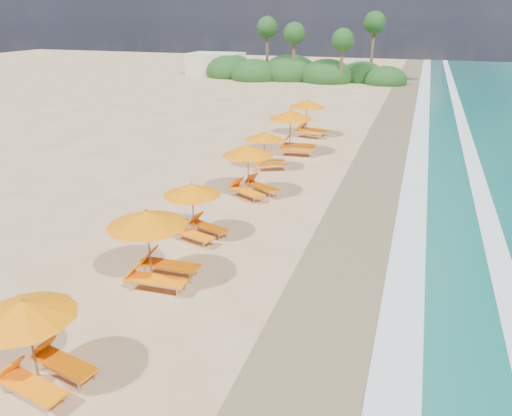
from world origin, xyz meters
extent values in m
plane|color=#D7B27E|center=(0.00, 0.00, 0.00)|extent=(160.00, 160.00, 0.00)
cube|color=olive|center=(4.00, 0.00, 0.01)|extent=(4.00, 160.00, 0.01)
cube|color=white|center=(5.50, 0.00, 0.03)|extent=(1.20, 160.00, 0.01)
cube|color=white|center=(8.50, 0.00, 0.02)|extent=(0.80, 160.00, 0.01)
cylinder|color=olive|center=(-2.28, -8.90, 1.07)|extent=(0.05, 0.05, 2.13)
cone|color=orange|center=(-2.28, -8.90, 1.95)|extent=(2.57, 2.57, 0.43)
sphere|color=olive|center=(-2.28, -8.90, 2.19)|extent=(0.08, 0.08, 0.08)
cylinder|color=olive|center=(-2.09, -4.09, 1.19)|extent=(0.06, 0.06, 2.37)
cone|color=orange|center=(-2.09, -4.09, 2.17)|extent=(2.53, 2.53, 0.48)
sphere|color=olive|center=(-2.09, -4.09, 2.44)|extent=(0.08, 0.08, 0.08)
cylinder|color=olive|center=(-2.25, -0.66, 1.04)|extent=(0.05, 0.05, 2.07)
cone|color=orange|center=(-2.25, -0.66, 1.90)|extent=(2.67, 2.67, 0.42)
sphere|color=olive|center=(-2.25, -0.66, 2.13)|extent=(0.07, 0.07, 0.07)
cylinder|color=olive|center=(-1.84, 4.32, 1.16)|extent=(0.06, 0.06, 2.32)
cone|color=orange|center=(-1.84, 4.32, 2.13)|extent=(3.24, 3.24, 0.47)
sphere|color=olive|center=(-1.84, 4.32, 2.39)|extent=(0.08, 0.08, 0.08)
cylinder|color=olive|center=(-2.36, 8.39, 1.00)|extent=(0.05, 0.05, 2.00)
cone|color=orange|center=(-2.36, 8.39, 1.83)|extent=(2.73, 2.73, 0.40)
sphere|color=olive|center=(-2.36, 8.39, 2.06)|extent=(0.07, 0.07, 0.07)
cylinder|color=olive|center=(-1.85, 11.84, 1.28)|extent=(0.06, 0.06, 2.57)
cone|color=orange|center=(-1.85, 11.84, 2.35)|extent=(2.92, 2.92, 0.52)
sphere|color=olive|center=(-1.85, 11.84, 2.64)|extent=(0.09, 0.09, 0.09)
cylinder|color=olive|center=(-1.95, 16.53, 1.22)|extent=(0.06, 0.06, 2.43)
cone|color=orange|center=(-1.95, 16.53, 2.23)|extent=(2.88, 2.88, 0.49)
sphere|color=olive|center=(-1.95, 16.53, 2.50)|extent=(0.09, 0.09, 0.09)
ellipsoid|color=#163D14|center=(-6.00, 45.00, 0.62)|extent=(6.40, 6.40, 4.16)
ellipsoid|color=#163D14|center=(-11.00, 46.00, 0.70)|extent=(7.20, 7.20, 4.68)
ellipsoid|color=#163D14|center=(-15.00, 44.00, 0.58)|extent=(6.00, 6.00, 3.90)
ellipsoid|color=#163D14|center=(-2.00, 47.00, 0.55)|extent=(5.60, 5.60, 3.64)
ellipsoid|color=#163D14|center=(-19.00, 46.00, 0.64)|extent=(6.60, 6.60, 4.29)
ellipsoid|color=#163D14|center=(1.00, 45.00, 0.49)|extent=(5.00, 5.00, 3.25)
cylinder|color=brown|center=(-4.00, 43.00, 2.50)|extent=(0.36, 0.36, 5.00)
sphere|color=#163D14|center=(-4.00, 43.00, 5.00)|extent=(2.60, 2.60, 2.60)
cylinder|color=brown|center=(-10.00, 44.00, 2.80)|extent=(0.36, 0.36, 5.60)
sphere|color=#163D14|center=(-10.00, 44.00, 5.60)|extent=(2.60, 2.60, 2.60)
cylinder|color=brown|center=(-14.00, 46.00, 3.10)|extent=(0.36, 0.36, 6.20)
sphere|color=#163D14|center=(-14.00, 46.00, 6.20)|extent=(2.60, 2.60, 2.60)
cylinder|color=brown|center=(-1.00, 47.00, 3.40)|extent=(0.36, 0.36, 6.80)
sphere|color=#163D14|center=(-1.00, 47.00, 6.80)|extent=(2.60, 2.60, 2.60)
cube|color=beige|center=(-22.00, 48.00, 1.40)|extent=(7.00, 5.00, 2.80)
camera|label=1|loc=(5.30, -15.73, 7.89)|focal=34.07mm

